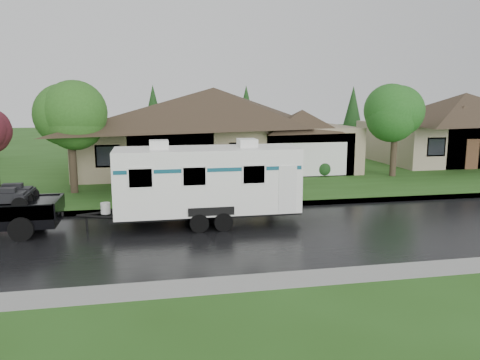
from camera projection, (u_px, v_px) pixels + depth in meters
name	position (u px, v px, depth m)	size (l,w,h in m)	color
ground	(215.00, 222.00, 19.17)	(140.00, 140.00, 0.00)	#29531A
road	(222.00, 235.00, 17.23)	(140.00, 8.00, 0.01)	black
curb	(207.00, 208.00, 21.33)	(140.00, 0.50, 0.15)	gray
lawn	(185.00, 168.00, 33.65)	(140.00, 26.00, 0.15)	#29531A
house_main	(218.00, 119.00, 32.37)	(19.44, 10.80, 6.90)	#9C8569
house_neighbor	(468.00, 120.00, 36.75)	(15.12, 9.72, 6.45)	tan
tree_left_green	(70.00, 118.00, 23.74)	(3.36, 3.36, 5.56)	#382B1E
tree_right_green	(396.00, 116.00, 29.02)	(3.32, 3.32, 5.49)	#382B1E
shrub_row	(225.00, 171.00, 28.43)	(13.60, 1.00, 1.00)	#143814
travel_trailer	(207.00, 180.00, 18.57)	(7.57, 2.66, 3.40)	white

